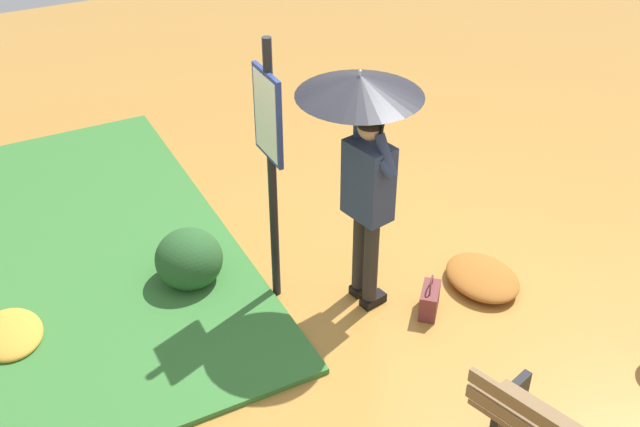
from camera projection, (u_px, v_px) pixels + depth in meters
The scene contains 8 objects.
ground_plane at pixel (387, 292), 6.55m from camera, with size 18.00×18.00×0.00m, color #B27A33.
grass_verge at pixel (4, 272), 6.74m from camera, with size 4.80×4.00×0.05m.
person_with_umbrella at pixel (363, 134), 5.67m from camera, with size 0.96×0.96×2.04m.
info_sign_post at pixel (270, 146), 5.74m from camera, with size 0.44×0.07×2.30m.
handbag at pixel (430, 300), 6.27m from camera, with size 0.32×0.30×0.37m.
shrub_cluster at pixel (190, 258), 6.56m from camera, with size 0.64×0.58×0.52m.
leaf_pile_near_person at pixel (482, 277), 6.60m from camera, with size 0.72×0.58×0.16m.
leaf_pile_by_bench at pixel (9, 334), 6.01m from camera, with size 0.64×0.52×0.14m.
Camera 1 is at (-4.22, 2.85, 4.22)m, focal length 42.64 mm.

